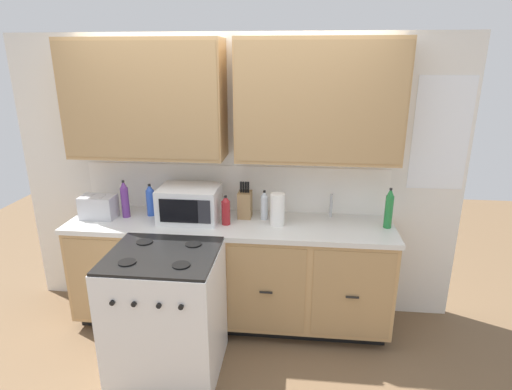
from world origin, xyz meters
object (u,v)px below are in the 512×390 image
at_px(paper_towel_roll, 277,209).
at_px(bottle_blue, 150,200).
at_px(knife_block, 245,204).
at_px(bottle_clear, 264,205).
at_px(bottle_green, 389,209).
at_px(bottle_red, 226,210).
at_px(bottle_violet, 125,199).
at_px(microwave, 190,204).
at_px(stove_range, 166,313).
at_px(toaster, 99,207).

xyz_separation_m(paper_towel_roll, bottle_blue, (-1.08, 0.10, 0.00)).
relative_size(knife_block, bottle_clear, 1.25).
distance_m(bottle_blue, bottle_green, 1.95).
height_order(bottle_green, bottle_red, bottle_green).
bearing_deg(bottle_blue, bottle_violet, -162.77).
relative_size(bottle_blue, bottle_violet, 0.86).
distance_m(microwave, paper_towel_roll, 0.72).
height_order(bottle_red, bottle_clear, bottle_clear).
xyz_separation_m(stove_range, microwave, (0.03, 0.65, 0.60)).
height_order(knife_block, bottle_clear, knife_block).
xyz_separation_m(microwave, bottle_clear, (0.61, 0.08, -0.02)).
relative_size(bottle_blue, bottle_red, 1.14).
bearing_deg(bottle_red, bottle_violet, 175.16).
bearing_deg(paper_towel_roll, bottle_clear, 135.00).
relative_size(bottle_violet, bottle_red, 1.32).
relative_size(bottle_green, bottle_red, 1.35).
bearing_deg(microwave, bottle_violet, 179.30).
relative_size(bottle_blue, bottle_clear, 1.11).
distance_m(paper_towel_roll, bottle_red, 0.41).
bearing_deg(bottle_red, toaster, 178.35).
height_order(stove_range, paper_towel_roll, paper_towel_roll).
relative_size(knife_block, paper_towel_roll, 1.19).
xyz_separation_m(microwave, bottle_violet, (-0.55, 0.01, 0.01)).
height_order(paper_towel_roll, bottle_clear, paper_towel_roll).
relative_size(toaster, bottle_red, 1.16).
distance_m(microwave, bottle_red, 0.32).
distance_m(microwave, bottle_clear, 0.61).
height_order(microwave, paper_towel_roll, microwave).
height_order(toaster, knife_block, knife_block).
xyz_separation_m(microwave, toaster, (-0.77, -0.04, -0.04)).
distance_m(knife_block, bottle_clear, 0.17).
bearing_deg(bottle_red, bottle_blue, 168.65).
height_order(bottle_blue, bottle_green, bottle_green).
height_order(microwave, bottle_red, microwave).
height_order(knife_block, bottle_red, knife_block).
bearing_deg(bottle_red, microwave, 167.97).
height_order(bottle_violet, bottle_red, bottle_violet).
relative_size(stove_range, knife_block, 3.06).
bearing_deg(paper_towel_roll, toaster, -179.99).
distance_m(paper_towel_roll, bottle_blue, 1.08).
relative_size(paper_towel_roll, bottle_violet, 0.82).
relative_size(stove_range, bottle_violet, 2.99).
bearing_deg(toaster, bottle_blue, 14.02).
xyz_separation_m(stove_range, bottle_blue, (-0.32, 0.72, 0.60)).
relative_size(knife_block, bottle_violet, 0.98).
relative_size(paper_towel_roll, bottle_red, 1.08).
relative_size(stove_range, bottle_green, 2.93).
bearing_deg(toaster, microwave, 2.63).
bearing_deg(stove_range, bottle_clear, 48.84).
height_order(microwave, bottle_green, bottle_green).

